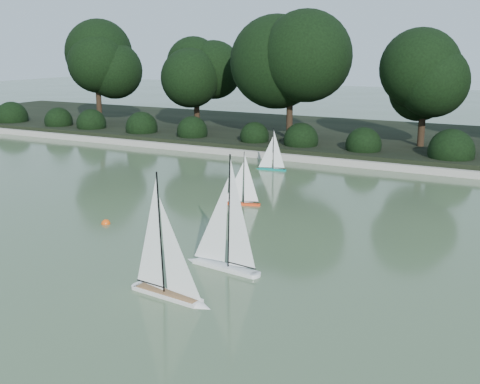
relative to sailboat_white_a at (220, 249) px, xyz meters
The scene contains 10 objects.
ground 0.77m from the sailboat_white_a, 113.17° to the right, with size 80.00×80.00×0.00m, color #324227.
pond_coping 8.35m from the sailboat_white_a, 91.94° to the left, with size 40.00×0.35×0.18m, color gray.
far_bank 12.34m from the sailboat_white_a, 91.31° to the left, with size 40.00×8.00×0.30m, color black.
tree_line 11.07m from the sailboat_white_a, 84.97° to the left, with size 26.31×3.93×4.39m.
shrub_hedge 9.25m from the sailboat_white_a, 91.75° to the left, with size 29.10×1.10×1.10m.
sailboat_white_a is the anchor object (origin of this frame).
sailboat_white_b 1.25m from the sailboat_white_a, 89.67° to the right, with size 1.32×0.35×1.80m.
sailboat_orange 3.63m from the sailboat_white_a, 113.33° to the left, with size 0.86×0.36×1.18m.
sailboat_teal 7.23m from the sailboat_white_a, 109.11° to the left, with size 0.87×0.22×1.18m.
race_buoy 3.14m from the sailboat_white_a, 162.04° to the left, with size 0.17×0.17×0.17m, color #E44C0C.
Camera 1 is at (4.47, -6.64, 3.24)m, focal length 45.00 mm.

